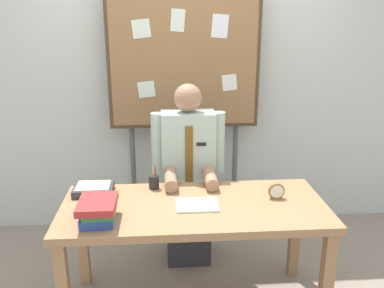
# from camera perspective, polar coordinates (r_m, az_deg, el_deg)

# --- Properties ---
(back_wall) EXTENTS (6.40, 0.08, 2.70)m
(back_wall) POSITION_cam_1_polar(r_m,az_deg,el_deg) (3.71, -1.26, 8.71)
(back_wall) COLOR silver
(back_wall) RESTS_ON ground_plane
(desk) EXTENTS (1.69, 0.74, 0.75)m
(desk) POSITION_cam_1_polar(r_m,az_deg,el_deg) (2.71, 0.28, -10.10)
(desk) COLOR #9E754C
(desk) RESTS_ON ground_plane
(person) EXTENTS (0.55, 0.56, 1.43)m
(person) POSITION_cam_1_polar(r_m,az_deg,el_deg) (3.22, -0.52, -5.28)
(person) COLOR #2D2D33
(person) RESTS_ON ground_plane
(bulletin_board) EXTENTS (1.26, 0.09, 2.18)m
(bulletin_board) POSITION_cam_1_polar(r_m,az_deg,el_deg) (3.48, -1.10, 11.44)
(bulletin_board) COLOR #4C3823
(bulletin_board) RESTS_ON ground_plane
(book_stack) EXTENTS (0.22, 0.28, 0.13)m
(book_stack) POSITION_cam_1_polar(r_m,az_deg,el_deg) (2.50, -12.80, -8.88)
(book_stack) COLOR #2D4C99
(book_stack) RESTS_ON desk
(open_notebook) EXTENTS (0.27, 0.20, 0.01)m
(open_notebook) POSITION_cam_1_polar(r_m,az_deg,el_deg) (2.65, 0.68, -8.38)
(open_notebook) COLOR silver
(open_notebook) RESTS_ON desk
(desk_clock) EXTENTS (0.11, 0.04, 0.11)m
(desk_clock) POSITION_cam_1_polar(r_m,az_deg,el_deg) (2.79, 11.52, -6.45)
(desk_clock) COLOR olive
(desk_clock) RESTS_ON desk
(pen_holder) EXTENTS (0.07, 0.07, 0.16)m
(pen_holder) POSITION_cam_1_polar(r_m,az_deg,el_deg) (2.90, -5.25, -5.18)
(pen_holder) COLOR #262626
(pen_holder) RESTS_ON desk
(paper_tray) EXTENTS (0.26, 0.20, 0.06)m
(paper_tray) POSITION_cam_1_polar(r_m,az_deg,el_deg) (2.90, -13.38, -6.06)
(paper_tray) COLOR #333338
(paper_tray) RESTS_ON desk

